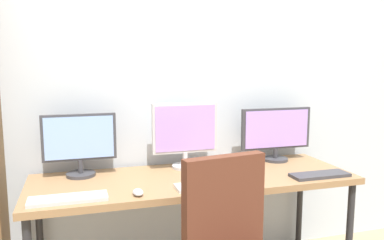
% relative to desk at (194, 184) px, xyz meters
% --- Properties ---
extents(wall_back, '(4.40, 0.10, 2.60)m').
position_rel_desk_xyz_m(wall_back, '(0.00, 0.42, 0.61)').
color(wall_back, silver).
rests_on(wall_back, ground_plane).
extents(desk, '(2.00, 0.68, 0.74)m').
position_rel_desk_xyz_m(desk, '(0.00, 0.00, 0.00)').
color(desk, '#936D47').
rests_on(desk, ground_plane).
extents(monitor_left, '(0.45, 0.18, 0.39)m').
position_rel_desk_xyz_m(monitor_left, '(-0.68, 0.21, 0.27)').
color(monitor_left, '#38383D').
rests_on(monitor_left, desk).
extents(monitor_center, '(0.44, 0.18, 0.44)m').
position_rel_desk_xyz_m(monitor_center, '(0.00, 0.21, 0.30)').
color(monitor_center, silver).
rests_on(monitor_center, desk).
extents(monitor_right, '(0.53, 0.18, 0.38)m').
position_rel_desk_xyz_m(monitor_right, '(0.68, 0.21, 0.26)').
color(monitor_right, '#38383D').
rests_on(monitor_right, desk).
extents(keyboard_left, '(0.40, 0.13, 0.02)m').
position_rel_desk_xyz_m(keyboard_left, '(-0.75, -0.23, 0.06)').
color(keyboard_left, silver).
rests_on(keyboard_left, desk).
extents(keyboard_center, '(0.35, 0.13, 0.02)m').
position_rel_desk_xyz_m(keyboard_center, '(0.00, -0.23, 0.06)').
color(keyboard_center, silver).
rests_on(keyboard_center, desk).
extents(keyboard_right, '(0.37, 0.13, 0.02)m').
position_rel_desk_xyz_m(keyboard_right, '(0.75, -0.23, 0.06)').
color(keyboard_right, '#38383D').
rests_on(keyboard_right, desk).
extents(computer_mouse, '(0.06, 0.10, 0.03)m').
position_rel_desk_xyz_m(computer_mouse, '(-0.39, -0.25, 0.07)').
color(computer_mouse, silver).
rests_on(computer_mouse, desk).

